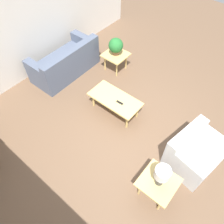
{
  "coord_description": "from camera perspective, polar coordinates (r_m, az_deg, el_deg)",
  "views": [
    {
      "loc": [
        -1.45,
        2.26,
        3.9
      ],
      "look_at": [
        0.26,
        0.19,
        0.55
      ],
      "focal_mm": 35.0,
      "sensor_mm": 36.0,
      "label": 1
    }
  ],
  "objects": [
    {
      "name": "side_table_lamp",
      "position": [
        3.8,
        11.93,
        -17.73
      ],
      "size": [
        0.58,
        0.58,
        0.47
      ],
      "color": "tan",
      "rests_on": "ground_plane"
    },
    {
      "name": "remote_control",
      "position": [
        4.62,
        2.02,
        2.48
      ],
      "size": [
        0.16,
        0.04,
        0.02
      ],
      "color": "black",
      "rests_on": "coffee_table"
    },
    {
      "name": "wall_right",
      "position": [
        5.65,
        -22.72,
        20.74
      ],
      "size": [
        0.12,
        7.2,
        2.7
      ],
      "color": "silver",
      "rests_on": "ground_plane"
    },
    {
      "name": "armchair",
      "position": [
        4.36,
        20.52,
        -9.89
      ],
      "size": [
        0.92,
        1.07,
        0.72
      ],
      "rotation": [
        0.0,
        0.0,
        -1.75
      ],
      "color": "silver",
      "rests_on": "ground_plane"
    },
    {
      "name": "coffee_table",
      "position": [
        4.75,
        0.78,
        3.19
      ],
      "size": [
        1.15,
        0.57,
        0.42
      ],
      "color": "tan",
      "rests_on": "ground_plane"
    },
    {
      "name": "potted_plant",
      "position": [
        5.63,
        1.0,
        16.9
      ],
      "size": [
        0.37,
        0.37,
        0.45
      ],
      "color": "brown",
      "rests_on": "side_table_plant"
    },
    {
      "name": "ground_plane",
      "position": [
        4.73,
        3.86,
        -4.38
      ],
      "size": [
        14.0,
        14.0,
        0.0
      ],
      "primitive_type": "plane",
      "color": "brown"
    },
    {
      "name": "table_lamp",
      "position": [
        3.5,
        12.86,
        -15.71
      ],
      "size": [
        0.25,
        0.25,
        0.43
      ],
      "color": "#333333",
      "rests_on": "side_table_lamp"
    },
    {
      "name": "side_table_plant",
      "position": [
        5.82,
        0.96,
        14.34
      ],
      "size": [
        0.58,
        0.58,
        0.47
      ],
      "color": "tan",
      "rests_on": "ground_plane"
    },
    {
      "name": "sofa",
      "position": [
        5.88,
        -11.94,
        12.43
      ],
      "size": [
        0.86,
        1.77,
        0.81
      ],
      "rotation": [
        0.0,
        0.0,
        1.58
      ],
      "color": "#4C566B",
      "rests_on": "ground_plane"
    }
  ]
}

